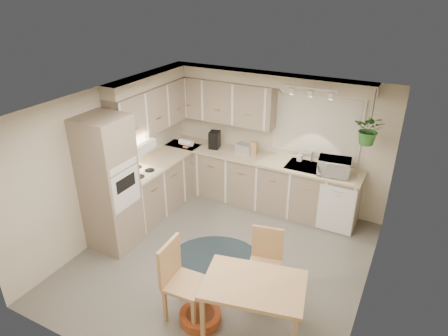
{
  "coord_description": "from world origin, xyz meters",
  "views": [
    {
      "loc": [
        2.24,
        -4.21,
        3.83
      ],
      "look_at": [
        -0.24,
        0.55,
        1.24
      ],
      "focal_mm": 32.0,
      "sensor_mm": 36.0,
      "label": 1
    }
  ],
  "objects_px": {
    "dining_table": "(253,307)",
    "microwave": "(334,165)",
    "chair_back": "(264,266)",
    "pet_bed": "(200,316)",
    "braided_rug": "(216,255)",
    "chair_left": "(186,282)"
  },
  "relations": [
    {
      "from": "braided_rug",
      "to": "pet_bed",
      "type": "xyz_separation_m",
      "value": [
        0.44,
        -1.2,
        0.05
      ]
    },
    {
      "from": "braided_rug",
      "to": "microwave",
      "type": "height_order",
      "value": "microwave"
    },
    {
      "from": "chair_back",
      "to": "microwave",
      "type": "xyz_separation_m",
      "value": [
        0.33,
        2.05,
        0.65
      ]
    },
    {
      "from": "braided_rug",
      "to": "microwave",
      "type": "relative_size",
      "value": 2.54
    },
    {
      "from": "dining_table",
      "to": "chair_back",
      "type": "distance_m",
      "value": 0.65
    },
    {
      "from": "dining_table",
      "to": "chair_back",
      "type": "xyz_separation_m",
      "value": [
        -0.13,
        0.63,
        0.1
      ]
    },
    {
      "from": "dining_table",
      "to": "microwave",
      "type": "relative_size",
      "value": 2.27
    },
    {
      "from": "chair_back",
      "to": "pet_bed",
      "type": "relative_size",
      "value": 1.8
    },
    {
      "from": "chair_left",
      "to": "braided_rug",
      "type": "height_order",
      "value": "chair_left"
    },
    {
      "from": "chair_left",
      "to": "microwave",
      "type": "bearing_deg",
      "value": 156.89
    },
    {
      "from": "chair_back",
      "to": "braided_rug",
      "type": "bearing_deg",
      "value": -35.39
    },
    {
      "from": "chair_left",
      "to": "braided_rug",
      "type": "xyz_separation_m",
      "value": [
        -0.25,
        1.19,
        -0.51
      ]
    },
    {
      "from": "pet_bed",
      "to": "chair_left",
      "type": "bearing_deg",
      "value": 175.82
    },
    {
      "from": "dining_table",
      "to": "microwave",
      "type": "distance_m",
      "value": 2.79
    },
    {
      "from": "chair_back",
      "to": "pet_bed",
      "type": "bearing_deg",
      "value": 45.94
    },
    {
      "from": "chair_back",
      "to": "microwave",
      "type": "relative_size",
      "value": 1.83
    },
    {
      "from": "chair_left",
      "to": "pet_bed",
      "type": "xyz_separation_m",
      "value": [
        0.19,
        -0.01,
        -0.45
      ]
    },
    {
      "from": "pet_bed",
      "to": "dining_table",
      "type": "bearing_deg",
      "value": 13.91
    },
    {
      "from": "braided_rug",
      "to": "pet_bed",
      "type": "distance_m",
      "value": 1.28
    },
    {
      "from": "chair_left",
      "to": "pet_bed",
      "type": "distance_m",
      "value": 0.49
    },
    {
      "from": "pet_bed",
      "to": "microwave",
      "type": "distance_m",
      "value": 3.14
    },
    {
      "from": "microwave",
      "to": "pet_bed",
      "type": "bearing_deg",
      "value": -114.67
    }
  ]
}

